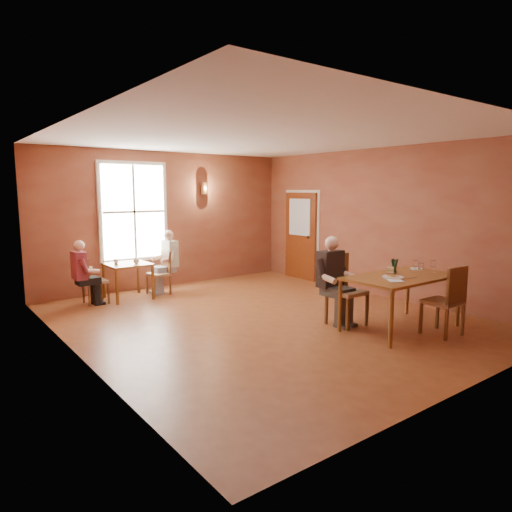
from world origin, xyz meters
TOP-DOWN VIEW (x-y plane):
  - ground at (0.00, 0.00)m, footprint 6.00×7.00m
  - wall_back at (0.00, 3.50)m, footprint 6.00×0.04m
  - wall_front at (0.00, -3.50)m, footprint 6.00×0.04m
  - wall_left at (-3.00, 0.00)m, footprint 0.04×7.00m
  - wall_right at (3.00, 0.00)m, footprint 0.04×7.00m
  - ceiling at (0.00, 0.00)m, footprint 6.00×7.00m
  - window at (-0.80, 3.45)m, footprint 1.36×0.10m
  - door at (2.94, 2.30)m, footprint 0.12×1.04m
  - wall_sconce at (0.90, 3.40)m, footprint 0.16×0.16m
  - main_table at (1.36, -1.72)m, footprint 1.80×1.01m
  - chair_diner_main at (0.86, -1.07)m, footprint 0.50×0.50m
  - diner_main at (0.86, -1.10)m, footprint 0.55×0.55m
  - chair_empty at (1.62, -2.27)m, footprint 0.48×0.48m
  - plate_food at (1.11, -1.75)m, footprint 0.41×0.41m
  - sandwich at (1.18, -1.65)m, footprint 0.13×0.13m
  - goblet_a at (1.83, -1.65)m, footprint 0.09×0.09m
  - goblet_b at (1.97, -1.88)m, footprint 0.10×0.10m
  - goblet_c at (1.65, -1.86)m, footprint 0.11×0.11m
  - menu_stand at (1.48, -1.50)m, footprint 0.15×0.11m
  - knife at (1.30, -1.93)m, footprint 0.22×0.06m
  - napkin at (0.95, -1.91)m, footprint 0.27×0.27m
  - side_plate at (2.08, -1.51)m, footprint 0.20×0.20m
  - second_table at (-1.24, 2.79)m, footprint 0.81×0.81m
  - chair_diner_white at (-0.59, 2.79)m, footprint 0.40×0.40m
  - diner_white at (-0.56, 2.79)m, footprint 0.51×0.51m
  - chair_diner_maroon at (-1.89, 2.79)m, footprint 0.40×0.40m
  - diner_maroon at (-1.92, 2.79)m, footprint 0.48×0.48m
  - cup_a at (-1.11, 2.66)m, footprint 0.13×0.13m
  - cup_b at (-1.44, 2.88)m, footprint 0.10×0.10m

SIDE VIEW (x-z plane):
  - ground at x=0.00m, z-range -0.01..0.01m
  - second_table at x=-1.24m, z-range 0.00..0.71m
  - main_table at x=1.36m, z-range 0.00..0.84m
  - chair_diner_white at x=-0.59m, z-range 0.00..0.90m
  - chair_diner_maroon at x=-1.89m, z-range 0.00..0.90m
  - chair_empty at x=1.62m, z-range 0.00..1.06m
  - chair_diner_main at x=0.86m, z-range 0.00..1.13m
  - diner_maroon at x=-1.92m, z-range 0.00..1.20m
  - diner_white at x=-0.56m, z-range 0.00..1.27m
  - diner_main at x=0.86m, z-range 0.00..1.37m
  - cup_a at x=-1.11m, z-range 0.71..0.80m
  - cup_b at x=-1.44m, z-range 0.71..0.81m
  - knife at x=1.30m, z-range 0.84..0.85m
  - napkin at x=0.95m, z-range 0.84..0.85m
  - side_plate at x=2.08m, z-range 0.84..0.86m
  - plate_food at x=1.11m, z-range 0.84..0.88m
  - sandwich at x=1.18m, z-range 0.84..0.96m
  - goblet_a at x=1.83m, z-range 0.84..1.05m
  - goblet_c at x=1.65m, z-range 0.84..1.05m
  - goblet_b at x=1.97m, z-range 0.84..1.06m
  - menu_stand at x=1.48m, z-range 0.84..1.07m
  - door at x=2.94m, z-range 0.00..2.10m
  - wall_back at x=0.00m, z-range 0.00..3.00m
  - wall_front at x=0.00m, z-range 0.00..3.00m
  - wall_left at x=-3.00m, z-range 0.00..3.00m
  - wall_right at x=3.00m, z-range 0.00..3.00m
  - window at x=-0.80m, z-range 0.72..2.68m
  - wall_sconce at x=0.90m, z-range 2.06..2.34m
  - ceiling at x=0.00m, z-range 2.98..3.02m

